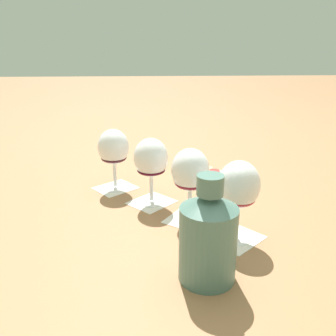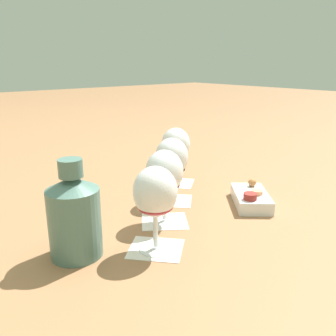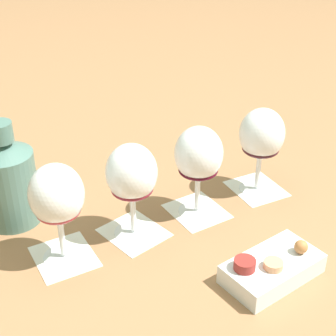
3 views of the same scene
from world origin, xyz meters
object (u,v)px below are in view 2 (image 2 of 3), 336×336
(wine_glass_1, at_px, (164,175))
(snack_dish, at_px, (251,198))
(ceramic_vase, at_px, (74,215))
(wine_glass_0, at_px, (155,196))
(wine_glass_3, at_px, (176,147))
(wine_glass_2, at_px, (172,160))

(wine_glass_1, height_order, snack_dish, wine_glass_1)
(wine_glass_1, height_order, ceramic_vase, ceramic_vase)
(snack_dish, bearing_deg, wine_glass_1, 74.52)
(wine_glass_0, xyz_separation_m, wine_glass_1, (0.09, -0.09, 0.00))
(ceramic_vase, relative_size, snack_dish, 1.12)
(wine_glass_1, distance_m, wine_glass_3, 0.28)
(wine_glass_1, relative_size, snack_dish, 0.99)
(wine_glass_3, bearing_deg, wine_glass_2, 134.43)
(ceramic_vase, bearing_deg, wine_glass_0, -122.71)
(wine_glass_0, bearing_deg, wine_glass_2, -47.76)
(wine_glass_0, bearing_deg, wine_glass_1, -47.38)
(ceramic_vase, bearing_deg, wine_glass_3, -65.52)
(wine_glass_0, relative_size, wine_glass_2, 1.00)
(wine_glass_2, bearing_deg, wine_glass_0, 132.24)
(wine_glass_0, relative_size, wine_glass_1, 1.00)
(wine_glass_2, bearing_deg, snack_dish, -137.31)
(wine_glass_0, height_order, wine_glass_3, same)
(wine_glass_3, distance_m, ceramic_vase, 0.47)
(wine_glass_2, height_order, snack_dish, wine_glass_2)
(ceramic_vase, bearing_deg, snack_dish, -97.62)
(wine_glass_0, distance_m, snack_dish, 0.35)
(wine_glass_0, bearing_deg, ceramic_vase, 57.29)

